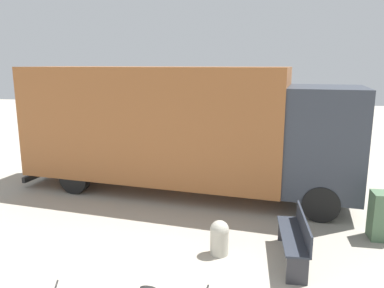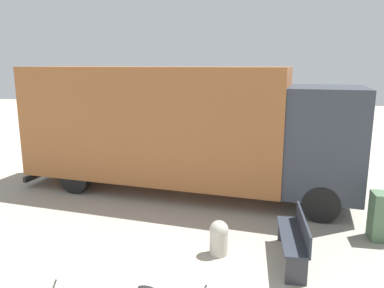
% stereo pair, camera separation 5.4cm
% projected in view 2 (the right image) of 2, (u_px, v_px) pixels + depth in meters
% --- Properties ---
extents(delivery_truck, '(9.08, 3.30, 3.37)m').
position_uv_depth(delivery_truck, '(180.00, 126.00, 9.97)').
color(delivery_truck, '#99592D').
rests_on(delivery_truck, ground).
extents(park_bench, '(0.46, 1.63, 0.84)m').
position_uv_depth(park_bench, '(296.00, 236.00, 6.58)').
color(park_bench, '#282D38').
rests_on(park_bench, ground).
extents(bollard_near_bench, '(0.35, 0.35, 0.65)m').
position_uv_depth(bollard_near_bench, '(219.00, 237.00, 6.84)').
color(bollard_near_bench, '#B2AD9E').
rests_on(bollard_near_bench, ground).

